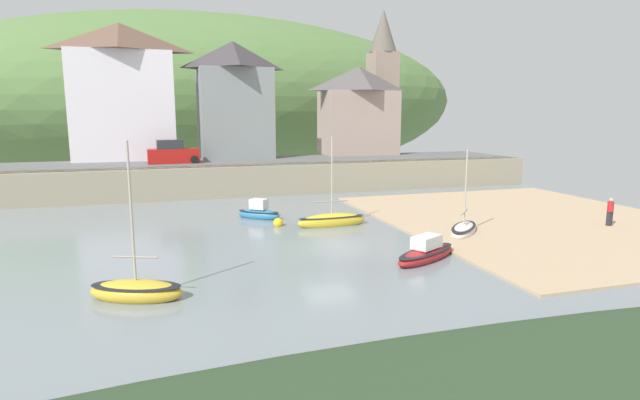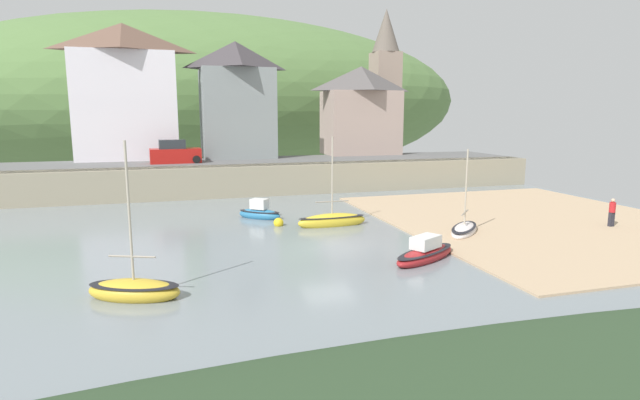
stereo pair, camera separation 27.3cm
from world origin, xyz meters
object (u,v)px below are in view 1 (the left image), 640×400
(waterfront_building_right, at_px, (358,110))
(sailboat_white_hull, at_px, (136,290))
(parked_car_near_slipway, at_px, (173,153))
(waterfront_building_left, at_px, (123,91))
(sailboat_nearest_shore, at_px, (426,253))
(sailboat_blue_trim, at_px, (259,213))
(mooring_buoy, at_px, (278,223))
(motorboat_with_cabin, at_px, (464,229))
(church_with_spire, at_px, (382,79))
(dinghy_open_wooden, at_px, (332,220))
(person_on_slipway, at_px, (610,211))
(waterfront_building_centre, at_px, (234,99))

(waterfront_building_right, relative_size, sailboat_white_hull, 1.50)
(parked_car_near_slipway, bearing_deg, waterfront_building_right, 10.46)
(waterfront_building_left, bearing_deg, sailboat_nearest_shore, -63.71)
(sailboat_blue_trim, height_order, mooring_buoy, sailboat_blue_trim)
(motorboat_with_cabin, bearing_deg, church_with_spire, 27.69)
(sailboat_blue_trim, xyz_separation_m, parked_car_near_slipway, (-4.81, 12.96, 2.87))
(church_with_spire, relative_size, sailboat_nearest_shore, 3.68)
(waterfront_building_left, distance_m, motorboat_with_cabin, 32.12)
(waterfront_building_right, xyz_separation_m, sailboat_nearest_shore, (-7.92, -28.73, -6.53))
(waterfront_building_right, distance_m, dinghy_open_wooden, 23.97)
(church_with_spire, height_order, person_on_slipway, church_with_spire)
(sailboat_nearest_shore, relative_size, person_on_slipway, 2.54)
(motorboat_with_cabin, relative_size, sailboat_blue_trim, 1.67)
(waterfront_building_right, xyz_separation_m, sailboat_white_hull, (-20.15, -30.02, -6.54))
(motorboat_with_cabin, height_order, sailboat_white_hull, sailboat_white_hull)
(waterfront_building_centre, xyz_separation_m, parked_car_near_slipway, (-5.84, -4.50, -4.60))
(waterfront_building_left, distance_m, sailboat_nearest_shore, 33.04)
(sailboat_white_hull, relative_size, sailboat_nearest_shore, 1.41)
(person_on_slipway, bearing_deg, sailboat_blue_trim, 155.66)
(sailboat_blue_trim, bearing_deg, mooring_buoy, -34.90)
(waterfront_building_centre, height_order, parked_car_near_slipway, waterfront_building_centre)
(waterfront_building_right, height_order, person_on_slipway, waterfront_building_right)
(waterfront_building_centre, bearing_deg, waterfront_building_right, 0.00)
(sailboat_white_hull, height_order, parked_car_near_slipway, sailboat_white_hull)
(waterfront_building_right, relative_size, dinghy_open_wooden, 1.60)
(sailboat_nearest_shore, height_order, mooring_buoy, sailboat_nearest_shore)
(waterfront_building_left, relative_size, sailboat_white_hull, 2.03)
(sailboat_white_hull, bearing_deg, person_on_slipway, 30.96)
(dinghy_open_wooden, relative_size, sailboat_blue_trim, 1.89)
(waterfront_building_right, bearing_deg, motorboat_with_cabin, -98.02)
(sailboat_blue_trim, distance_m, mooring_buoy, 2.59)
(sailboat_white_hull, bearing_deg, sailboat_blue_trim, 83.93)
(dinghy_open_wooden, distance_m, sailboat_nearest_shore, 8.05)
(church_with_spire, xyz_separation_m, sailboat_blue_trim, (-17.81, -21.46, -9.86))
(person_on_slipway, bearing_deg, waterfront_building_centre, 124.44)
(waterfront_building_left, relative_size, dinghy_open_wooden, 2.17)
(sailboat_blue_trim, bearing_deg, waterfront_building_centre, 126.40)
(sailboat_white_hull, xyz_separation_m, sailboat_nearest_shore, (12.23, 1.29, 0.01))
(motorboat_with_cabin, bearing_deg, person_on_slipway, -54.13)
(waterfront_building_centre, height_order, church_with_spire, church_with_spire)
(person_on_slipway, bearing_deg, parked_car_near_slipway, 137.75)
(waterfront_building_left, distance_m, sailboat_white_hull, 31.15)
(motorboat_with_cabin, distance_m, sailboat_white_hull, 17.41)
(motorboat_with_cabin, height_order, person_on_slipway, motorboat_with_cabin)
(waterfront_building_right, relative_size, person_on_slipway, 5.37)
(waterfront_building_left, bearing_deg, mooring_buoy, -64.92)
(dinghy_open_wooden, xyz_separation_m, person_on_slipway, (15.17, -5.09, 0.66))
(sailboat_blue_trim, height_order, person_on_slipway, person_on_slipway)
(sailboat_nearest_shore, xyz_separation_m, mooring_buoy, (-4.85, 8.77, -0.13))
(waterfront_building_left, xyz_separation_m, waterfront_building_right, (22.11, 0.00, -1.54))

